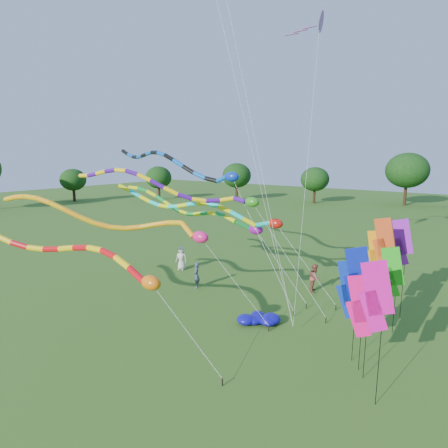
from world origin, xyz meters
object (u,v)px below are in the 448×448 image
Objects in this scene: blue_nylon_heap at (266,319)px; person_c at (315,278)px; person_a at (181,258)px; tube_kite_orange at (126,222)px; person_b at (196,275)px; tube_kite_red at (66,252)px.

person_c is (0.17, 5.71, 0.64)m from blue_nylon_heap.
blue_nylon_heap is 5.75m from person_c.
tube_kite_orange is at bearing -83.18° from person_a.
blue_nylon_heap is (5.94, 3.65, -4.88)m from tube_kite_orange.
blue_nylon_heap is at bearing -41.04° from person_a.
person_a is 1.01× the size of person_c.
person_b is 0.96× the size of person_c.
tube_kite_orange is at bearing -148.46° from blue_nylon_heap.
person_b is at bearing 102.56° from person_c.
person_c is at bearing 88.29° from blue_nylon_heap.
person_c reaches higher than person_b.
person_a is at bearing -159.00° from person_b.
person_a is (-9.50, 4.04, 0.65)m from blue_nylon_heap.
person_c is at bearing 86.30° from person_b.
tube_kite_orange is 7.17× the size of person_c.
person_c is (6.29, 3.91, 0.04)m from person_b.
tube_kite_orange reaches higher than person_c.
blue_nylon_heap is at bearing 38.03° from person_b.
tube_kite_red is at bearing -115.24° from tube_kite_orange.
blue_nylon_heap is (6.00, 6.93, -4.03)m from tube_kite_red.
tube_kite_orange is 9.47m from person_a.
tube_kite_orange reaches higher than person_b.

